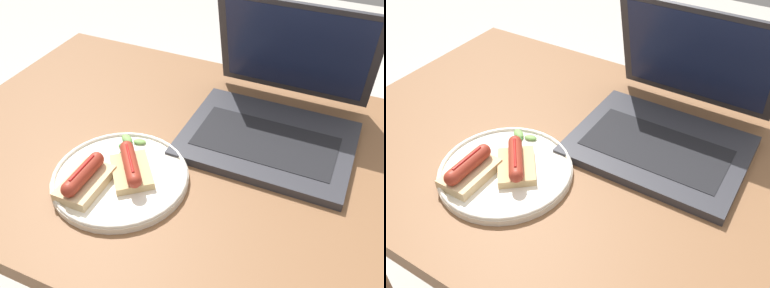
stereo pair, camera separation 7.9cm
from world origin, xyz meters
The scene contains 6 objects.
desk centered at (0.00, 0.00, 0.67)m, with size 1.35×0.73×0.73m.
laptop centered at (0.00, 0.13, 0.78)m, with size 0.34×0.33×0.25m.
plate centered at (-0.22, -0.13, 0.74)m, with size 0.26×0.26×0.02m.
sausage_toast_left centered at (-0.20, -0.12, 0.77)m, with size 0.12×0.12×0.04m.
sausage_toast_middle centered at (-0.26, -0.18, 0.77)m, with size 0.07×0.11×0.05m.
salad_pile centered at (-0.24, -0.06, 0.75)m, with size 0.08×0.07×0.01m.
Camera 2 is at (0.21, -0.57, 1.30)m, focal length 40.00 mm.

